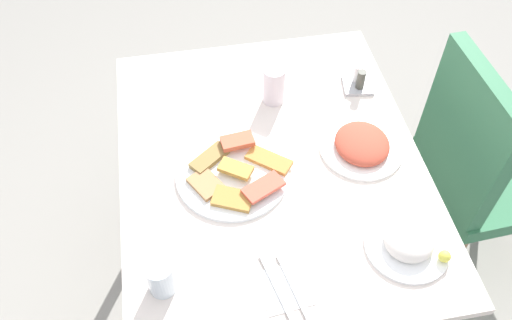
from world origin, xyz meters
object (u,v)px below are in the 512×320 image
object	(u,v)px
salad_plate_greens	(409,242)
condiment_caddy	(358,81)
fork	(278,288)
pide_platter	(233,173)
paper_napkin	(286,288)
dining_table	(271,180)
soda_can	(274,85)
dining_chair	(481,163)
drinking_glass	(161,277)
salad_plate_rice	(362,145)
spoon	(293,286)

from	to	relation	value
salad_plate_greens	condiment_caddy	world-z (taller)	condiment_caddy
salad_plate_greens	fork	size ratio (longest dim) A/B	1.10
pide_platter	condiment_caddy	size ratio (longest dim) A/B	3.19
pide_platter	paper_napkin	bearing A→B (deg)	11.31
pide_platter	fork	bearing A→B (deg)	8.45
dining_table	paper_napkin	world-z (taller)	paper_napkin
salad_plate_greens	soda_can	distance (m)	0.61
dining_chair	drinking_glass	xyz separation A→B (m)	(0.36, -1.03, 0.25)
dining_table	salad_plate_rice	size ratio (longest dim) A/B	4.36
dining_table	drinking_glass	size ratio (longest dim) A/B	10.67
pide_platter	salad_plate_greens	size ratio (longest dim) A/B	1.53
drinking_glass	fork	bearing A→B (deg)	78.25
dining_table	drinking_glass	bearing A→B (deg)	-44.66
dining_table	condiment_caddy	world-z (taller)	condiment_caddy
paper_napkin	drinking_glass	bearing A→B (deg)	-101.02
soda_can	fork	distance (m)	0.63
salad_plate_rice	fork	world-z (taller)	salad_plate_rice
dining_chair	salad_plate_greens	bearing A→B (deg)	-50.28
soda_can	spoon	size ratio (longest dim) A/B	0.69
salad_plate_rice	condiment_caddy	distance (m)	0.26
dining_table	spoon	size ratio (longest dim) A/B	5.82
salad_plate_greens	drinking_glass	xyz separation A→B (m)	(0.00, -0.60, 0.03)
pide_platter	fork	size ratio (longest dim) A/B	1.69
paper_napkin	soda_can	bearing A→B (deg)	171.29
dining_table	paper_napkin	distance (m)	0.39
dining_chair	salad_plate_rice	size ratio (longest dim) A/B	3.84
fork	dining_table	bearing A→B (deg)	158.40
spoon	condiment_caddy	world-z (taller)	condiment_caddy
paper_napkin	salad_plate_rice	bearing A→B (deg)	141.61
dining_table	spoon	world-z (taller)	spoon
salad_plate_rice	drinking_glass	distance (m)	0.67
soda_can	dining_table	bearing A→B (deg)	-12.62
dining_chair	salad_plate_rice	xyz separation A→B (m)	(0.03, -0.45, 0.22)
spoon	salad_plate_rice	bearing A→B (deg)	132.00
dining_table	dining_chair	xyz separation A→B (m)	(-0.03, 0.71, -0.12)
salad_plate_rice	dining_chair	bearing A→B (deg)	94.35
dining_table	paper_napkin	xyz separation A→B (m)	(0.38, -0.04, 0.09)
dining_chair	condiment_caddy	bearing A→B (deg)	-119.21
salad_plate_rice	drinking_glass	world-z (taller)	drinking_glass
fork	condiment_caddy	world-z (taller)	condiment_caddy
drinking_glass	spoon	distance (m)	0.31
spoon	paper_napkin	bearing A→B (deg)	-101.32
salad_plate_rice	dining_table	bearing A→B (deg)	-90.15
drinking_glass	fork	distance (m)	0.27
dining_chair	soda_can	distance (m)	0.74
drinking_glass	condiment_caddy	bearing A→B (deg)	131.61
salad_plate_greens	paper_napkin	bearing A→B (deg)	-80.19
dining_table	pide_platter	world-z (taller)	pide_platter
pide_platter	condiment_caddy	world-z (taller)	condiment_caddy
dining_table	salad_plate_rice	xyz separation A→B (m)	(0.00, 0.26, 0.10)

